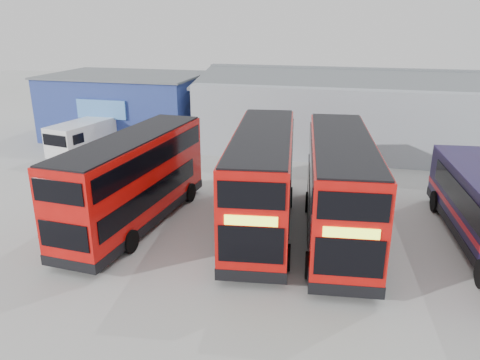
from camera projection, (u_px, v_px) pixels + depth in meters
ground_plane at (237, 254)px, 19.73m from camera, size 120.00×120.00×0.00m
office_block at (127, 105)px, 38.57m from camera, size 12.30×8.32×5.12m
maintenance_shed at (405, 113)px, 35.35m from camera, size 30.50×12.00×5.89m
double_decker_left at (134, 182)px, 21.89m from camera, size 3.24×10.46×4.36m
double_decker_centre at (262, 182)px, 21.48m from camera, size 4.02×11.20×4.64m
double_decker_right at (339, 190)px, 20.56m from camera, size 3.81×11.09×4.60m
panel_van at (84, 137)px, 33.56m from camera, size 3.18×5.88×2.44m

